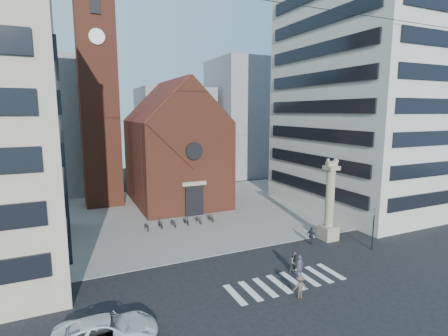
{
  "coord_description": "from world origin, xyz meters",
  "views": [
    {
      "loc": [
        -14.74,
        -24.49,
        13.44
      ],
      "look_at": [
        0.16,
        8.0,
        7.61
      ],
      "focal_mm": 28.0,
      "sensor_mm": 36.0,
      "label": 1
    }
  ],
  "objects": [
    {
      "name": "ground",
      "position": [
        0.0,
        0.0,
        0.0
      ],
      "size": [
        120.0,
        120.0,
        0.0
      ],
      "primitive_type": "plane",
      "color": "black",
      "rests_on": "ground"
    },
    {
      "name": "piazza",
      "position": [
        0.0,
        19.0,
        0.03
      ],
      "size": [
        46.0,
        30.0,
        0.05
      ],
      "primitive_type": "cube",
      "color": "gray",
      "rests_on": "ground"
    },
    {
      "name": "zebra_crossing",
      "position": [
        0.55,
        -3.0,
        0.01
      ],
      "size": [
        10.2,
        3.2,
        0.01
      ],
      "primitive_type": null,
      "color": "white",
      "rests_on": "ground"
    },
    {
      "name": "church",
      "position": [
        0.0,
        25.04,
        7.98
      ],
      "size": [
        12.0,
        16.65,
        18.0
      ],
      "color": "brown",
      "rests_on": "ground"
    },
    {
      "name": "campanile",
      "position": [
        -10.0,
        28.0,
        15.74
      ],
      "size": [
        5.5,
        5.5,
        31.2
      ],
      "color": "brown",
      "rests_on": "ground"
    },
    {
      "name": "building_right",
      "position": [
        24.0,
        12.0,
        16.0
      ],
      "size": [
        18.0,
        22.0,
        32.0
      ],
      "primitive_type": "cube",
      "color": "beige",
      "rests_on": "ground"
    },
    {
      "name": "bg_block_left",
      "position": [
        -20.0,
        40.0,
        11.0
      ],
      "size": [
        16.0,
        14.0,
        22.0
      ],
      "primitive_type": "cube",
      "color": "gray",
      "rests_on": "ground"
    },
    {
      "name": "bg_block_mid",
      "position": [
        6.0,
        45.0,
        9.0
      ],
      "size": [
        14.0,
        12.0,
        18.0
      ],
      "primitive_type": "cube",
      "color": "gray",
      "rests_on": "ground"
    },
    {
      "name": "bg_block_right",
      "position": [
        22.0,
        42.0,
        12.0
      ],
      "size": [
        16.0,
        14.0,
        24.0
      ],
      "primitive_type": "cube",
      "color": "gray",
      "rests_on": "ground"
    },
    {
      "name": "lion_column",
      "position": [
        10.01,
        3.0,
        3.46
      ],
      "size": [
        1.63,
        1.6,
        8.68
      ],
      "color": "gray",
      "rests_on": "ground"
    },
    {
      "name": "traffic_light",
      "position": [
        12.0,
        -1.0,
        2.29
      ],
      "size": [
        0.13,
        0.16,
        4.3
      ],
      "color": "black",
      "rests_on": "ground"
    },
    {
      "name": "white_car",
      "position": [
        -13.26,
        -4.88,
        0.82
      ],
      "size": [
        6.14,
        3.32,
        1.64
      ],
      "primitive_type": "imported",
      "rotation": [
        0.0,
        0.0,
        1.47
      ],
      "color": "silver",
      "rests_on": "ground"
    },
    {
      "name": "pedestrian_0",
      "position": [
        2.03,
        -2.76,
        0.94
      ],
      "size": [
        0.75,
        0.55,
        1.89
      ],
      "primitive_type": "imported",
      "rotation": [
        0.0,
        0.0,
        0.14
      ],
      "color": "#3A3245",
      "rests_on": "ground"
    },
    {
      "name": "pedestrian_1",
      "position": [
        2.15,
        -1.9,
        0.92
      ],
      "size": [
        1.02,
        0.86,
        1.85
      ],
      "primitive_type": "imported",
      "rotation": [
        0.0,
        0.0,
        -0.2
      ],
      "color": "#564745",
      "rests_on": "ground"
    },
    {
      "name": "pedestrian_2",
      "position": [
        7.54,
        2.72,
        0.88
      ],
      "size": [
        0.75,
        1.12,
        1.77
      ],
      "primitive_type": "imported",
      "rotation": [
        0.0,
        0.0,
        1.91
      ],
      "color": "#24252B",
      "rests_on": "ground"
    },
    {
      "name": "pedestrian_3",
      "position": [
        0.07,
        -5.37,
        0.88
      ],
      "size": [
        1.21,
        0.79,
        1.76
      ],
      "primitive_type": "imported",
      "rotation": [
        0.0,
        0.0,
        3.02
      ],
      "color": "#4F3E35",
      "rests_on": "ground"
    },
    {
      "name": "scooter_0",
      "position": [
        -6.87,
        13.79,
        0.53
      ],
      "size": [
        0.75,
        1.85,
        0.95
      ],
      "primitive_type": "imported",
      "rotation": [
        0.0,
        0.0,
        0.06
      ],
      "color": "black",
      "rests_on": "piazza"
    },
    {
      "name": "scooter_1",
      "position": [
        -5.3,
        13.79,
        0.58
      ],
      "size": [
        0.61,
        1.79,
        1.06
      ],
      "primitive_type": "imported",
      "rotation": [
        0.0,
        0.0,
        0.06
      ],
      "color": "black",
      "rests_on": "piazza"
    },
    {
      "name": "scooter_2",
      "position": [
        -3.73,
        13.79,
        0.53
      ],
      "size": [
        0.75,
        1.85,
        0.95
      ],
      "primitive_type": "imported",
      "rotation": [
        0.0,
        0.0,
        0.06
      ],
      "color": "black",
      "rests_on": "piazza"
    },
    {
      "name": "scooter_3",
      "position": [
        -2.16,
        13.79,
        0.58
      ],
      "size": [
        0.61,
        1.79,
        1.06
      ],
      "primitive_type": "imported",
      "rotation": [
        0.0,
        0.0,
        0.06
      ],
      "color": "black",
      "rests_on": "piazza"
    },
    {
      "name": "scooter_4",
      "position": [
        -0.59,
        13.79,
        0.53
      ],
      "size": [
        0.75,
        1.85,
        0.95
      ],
      "primitive_type": "imported",
      "rotation": [
        0.0,
        0.0,
        0.06
      ],
      "color": "black",
      "rests_on": "piazza"
    },
    {
      "name": "scooter_5",
      "position": [
        0.99,
        13.79,
        0.58
      ],
      "size": [
        0.61,
        1.79,
        1.06
      ],
      "primitive_type": "imported",
      "rotation": [
        0.0,
        0.0,
        0.06
      ],
      "color": "black",
      "rests_on": "piazza"
    }
  ]
}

